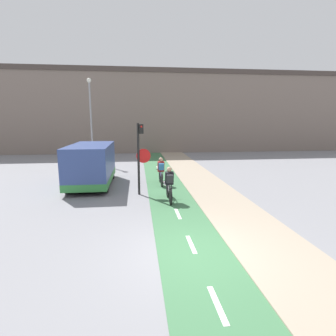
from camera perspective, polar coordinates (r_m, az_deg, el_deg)
ground_plane at (r=7.38m, az=5.88°, el=-18.05°), size 120.00×120.00×0.00m
bike_lane at (r=7.39m, az=5.86°, el=-17.95°), size 2.00×60.00×0.02m
sidewalk_strip at (r=8.10m, az=21.90°, el=-15.89°), size 2.40×60.00×0.05m
building_row_background at (r=31.09m, az=-4.01°, el=12.09°), size 60.00×5.20×8.97m
traffic_light_pole at (r=12.33m, az=-6.09°, el=3.66°), size 0.67×0.25×3.39m
street_lamp_far at (r=22.64m, az=-16.48°, el=11.58°), size 0.36×0.36×6.83m
cyclist_near at (r=11.42m, az=0.27°, el=-3.78°), size 0.46×1.79×1.53m
cyclist_far at (r=14.38m, az=-1.55°, el=-0.87°), size 0.46×1.75×1.52m
van at (r=14.79m, az=-16.30°, el=0.55°), size 2.10×4.79×2.24m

